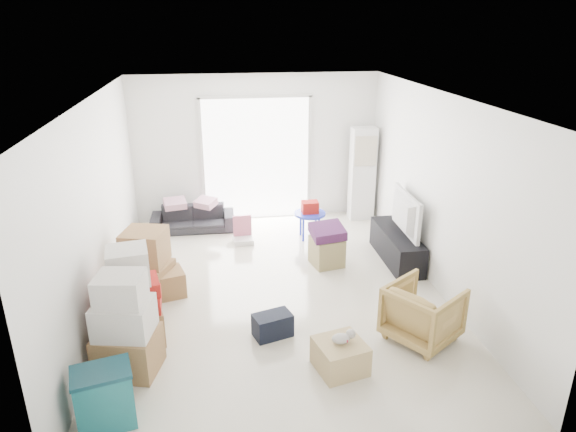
% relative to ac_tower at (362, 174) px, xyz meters
% --- Properties ---
extents(room_shell, '(4.98, 6.48, 3.18)m').
position_rel_ac_tower_xyz_m(room_shell, '(-1.95, -2.65, 0.48)').
color(room_shell, beige).
rests_on(room_shell, ground).
extents(sliding_door, '(2.10, 0.04, 2.33)m').
position_rel_ac_tower_xyz_m(sliding_door, '(-1.95, 0.33, 0.37)').
color(sliding_door, white).
rests_on(sliding_door, room_shell).
extents(ac_tower, '(0.45, 0.30, 1.75)m').
position_rel_ac_tower_xyz_m(ac_tower, '(0.00, 0.00, 0.00)').
color(ac_tower, silver).
rests_on(ac_tower, room_shell).
extents(tv_console, '(0.43, 1.44, 0.48)m').
position_rel_ac_tower_xyz_m(tv_console, '(0.05, -1.90, -0.63)').
color(tv_console, black).
rests_on(tv_console, room_shell).
extents(television, '(0.66, 1.12, 0.14)m').
position_rel_ac_tower_xyz_m(television, '(0.05, -1.90, -0.32)').
color(television, black).
rests_on(television, tv_console).
extents(sofa, '(1.48, 0.44, 0.58)m').
position_rel_ac_tower_xyz_m(sofa, '(-3.17, -0.15, -0.59)').
color(sofa, '#25252A').
rests_on(sofa, room_shell).
extents(pillow_left, '(0.42, 0.36, 0.12)m').
position_rel_ac_tower_xyz_m(pillow_left, '(-3.46, -0.14, -0.24)').
color(pillow_left, '#B8869A').
rests_on(pillow_left, sofa).
extents(pillow_right, '(0.43, 0.41, 0.11)m').
position_rel_ac_tower_xyz_m(pillow_right, '(-2.92, -0.18, -0.24)').
color(pillow_right, '#B8869A').
rests_on(pillow_right, sofa).
extents(armchair, '(1.00, 1.01, 0.77)m').
position_rel_ac_tower_xyz_m(armchair, '(-0.38, -4.00, -0.49)').
color(armchair, tan).
rests_on(armchair, room_shell).
extents(storage_bins, '(0.60, 0.49, 0.61)m').
position_rel_ac_tower_xyz_m(storage_bins, '(-3.85, -4.90, -0.57)').
color(storage_bins, '#166065').
rests_on(storage_bins, room_shell).
extents(box_stack_a, '(0.74, 0.67, 1.16)m').
position_rel_ac_tower_xyz_m(box_stack_a, '(-3.75, -4.10, -0.36)').
color(box_stack_a, olive).
rests_on(box_stack_a, room_shell).
extents(box_stack_b, '(0.73, 0.73, 1.20)m').
position_rel_ac_tower_xyz_m(box_stack_b, '(-3.75, -3.55, -0.35)').
color(box_stack_b, olive).
rests_on(box_stack_b, room_shell).
extents(box_stack_c, '(0.78, 0.72, 0.93)m').
position_rel_ac_tower_xyz_m(box_stack_c, '(-3.72, -2.39, -0.42)').
color(box_stack_c, olive).
rests_on(box_stack_c, room_shell).
extents(loose_box, '(0.53, 0.53, 0.36)m').
position_rel_ac_tower_xyz_m(loose_box, '(-3.45, -2.48, -0.70)').
color(loose_box, olive).
rests_on(loose_box, room_shell).
extents(duffel_bag, '(0.51, 0.39, 0.29)m').
position_rel_ac_tower_xyz_m(duffel_bag, '(-2.14, -3.68, -0.73)').
color(duffel_bag, black).
rests_on(duffel_bag, room_shell).
extents(ottoman, '(0.53, 0.53, 0.45)m').
position_rel_ac_tower_xyz_m(ottoman, '(-1.08, -1.89, -0.65)').
color(ottoman, '#8F8453').
rests_on(ottoman, room_shell).
extents(blanket, '(0.52, 0.52, 0.14)m').
position_rel_ac_tower_xyz_m(blanket, '(-1.08, -1.89, -0.36)').
color(blanket, '#4B1F4E').
rests_on(blanket, ottoman).
extents(kids_table, '(0.55, 0.55, 0.67)m').
position_rel_ac_tower_xyz_m(kids_table, '(-1.14, -0.81, -0.39)').
color(kids_table, '#1F2EC5').
rests_on(kids_table, room_shell).
extents(toy_walker, '(0.35, 0.31, 0.45)m').
position_rel_ac_tower_xyz_m(toy_walker, '(-2.31, -0.82, -0.75)').
color(toy_walker, silver).
rests_on(toy_walker, room_shell).
extents(wood_crate, '(0.61, 0.61, 0.33)m').
position_rel_ac_tower_xyz_m(wood_crate, '(-1.48, -4.42, -0.71)').
color(wood_crate, tan).
rests_on(wood_crate, room_shell).
extents(plush_bunny, '(0.27, 0.15, 0.14)m').
position_rel_ac_tower_xyz_m(plush_bunny, '(-1.45, -4.41, -0.48)').
color(plush_bunny, '#B2ADA8').
rests_on(plush_bunny, wood_crate).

